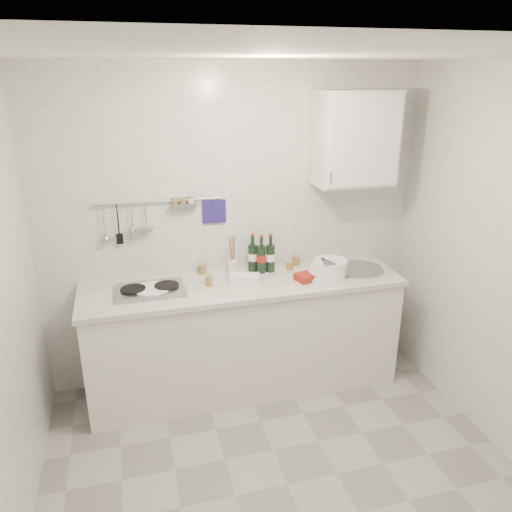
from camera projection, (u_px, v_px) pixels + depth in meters
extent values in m
plane|color=slate|center=(287.00, 484.00, 3.12)|extent=(3.00, 3.00, 0.00)
plane|color=silver|center=(300.00, 54.00, 2.25)|extent=(3.00, 3.00, 0.00)
cube|color=silver|center=(234.00, 229.00, 3.95)|extent=(3.00, 0.02, 2.50)
cube|color=silver|center=(244.00, 337.00, 3.96)|extent=(2.40, 0.60, 0.88)
cube|color=silver|center=(244.00, 284.00, 3.80)|extent=(2.44, 0.64, 0.04)
cube|color=black|center=(244.00, 378.00, 4.11)|extent=(2.34, 0.52, 0.10)
cube|color=#93969B|center=(150.00, 290.00, 3.61)|extent=(0.50, 0.32, 0.03)
cylinder|color=black|center=(133.00, 289.00, 3.58)|extent=(0.18, 0.18, 0.01)
cylinder|color=black|center=(167.00, 286.00, 3.64)|extent=(0.18, 0.18, 0.01)
cylinder|color=#93969B|center=(358.00, 269.00, 4.02)|extent=(0.40, 0.40, 0.02)
cylinder|color=#93969B|center=(357.00, 275.00, 4.04)|extent=(0.34, 0.34, 0.10)
cylinder|color=#93969B|center=(159.00, 202.00, 3.68)|extent=(0.95, 0.02, 0.02)
cube|color=navy|center=(214.00, 212.00, 3.84)|extent=(0.18, 0.02, 0.18)
cube|color=silver|center=(354.00, 138.00, 3.77)|extent=(0.60, 0.35, 0.70)
cube|color=white|center=(365.00, 141.00, 3.60)|extent=(0.56, 0.01, 0.66)
cylinder|color=#93969B|center=(331.00, 178.00, 3.62)|extent=(0.01, 0.01, 0.08)
cylinder|color=#5477BF|center=(151.00, 293.00, 3.59)|extent=(0.27, 0.27, 0.01)
cylinder|color=#5477BF|center=(151.00, 291.00, 3.59)|extent=(0.27, 0.27, 0.01)
cylinder|color=#5477BF|center=(152.00, 289.00, 3.60)|extent=(0.26, 0.26, 0.01)
cylinder|color=white|center=(325.00, 277.00, 3.86)|extent=(0.31, 0.31, 0.01)
cylinder|color=white|center=(326.00, 275.00, 3.86)|extent=(0.31, 0.31, 0.01)
cylinder|color=white|center=(327.00, 273.00, 3.86)|extent=(0.30, 0.30, 0.01)
cylinder|color=white|center=(327.00, 271.00, 3.86)|extent=(0.29, 0.29, 0.01)
cylinder|color=white|center=(328.00, 269.00, 3.86)|extent=(0.29, 0.29, 0.01)
cylinder|color=white|center=(329.00, 267.00, 3.87)|extent=(0.28, 0.28, 0.01)
cylinder|color=white|center=(329.00, 265.00, 3.87)|extent=(0.28, 0.28, 0.01)
cylinder|color=white|center=(330.00, 263.00, 3.87)|extent=(0.27, 0.27, 0.01)
cylinder|color=white|center=(331.00, 261.00, 3.87)|extent=(0.26, 0.26, 0.01)
cube|color=white|center=(245.00, 279.00, 3.76)|extent=(0.25, 0.17, 0.07)
cube|color=#A52712|center=(305.00, 277.00, 3.81)|extent=(0.16, 0.16, 0.05)
cylinder|color=white|center=(233.00, 267.00, 3.92)|extent=(0.08, 0.08, 0.12)
cylinder|color=brown|center=(234.00, 249.00, 3.87)|extent=(0.02, 0.06, 0.23)
cylinder|color=brown|center=(231.00, 250.00, 3.88)|extent=(0.02, 0.05, 0.22)
cylinder|color=olive|center=(203.00, 269.00, 3.94)|extent=(0.06, 0.06, 0.07)
cylinder|color=tan|center=(202.00, 264.00, 3.92)|extent=(0.06, 0.06, 0.01)
cylinder|color=olive|center=(296.00, 261.00, 4.11)|extent=(0.06, 0.06, 0.08)
cylinder|color=tan|center=(296.00, 256.00, 4.10)|extent=(0.06, 0.06, 0.01)
cylinder|color=olive|center=(289.00, 266.00, 4.02)|extent=(0.05, 0.05, 0.06)
cylinder|color=tan|center=(289.00, 261.00, 4.01)|extent=(0.06, 0.06, 0.01)
cylinder|color=olive|center=(209.00, 281.00, 3.72)|extent=(0.05, 0.05, 0.08)
cylinder|color=tan|center=(209.00, 275.00, 3.70)|extent=(0.06, 0.06, 0.01)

